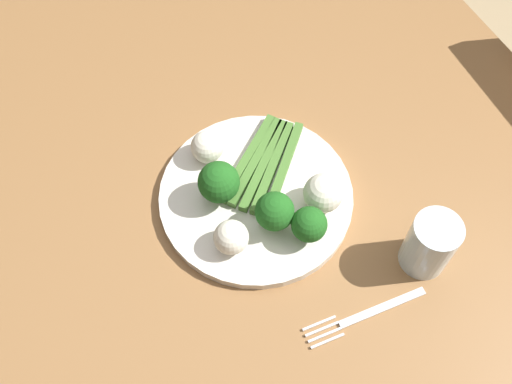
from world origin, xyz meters
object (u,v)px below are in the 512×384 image
cauliflower_edge (231,237)px  water_glass (430,244)px  broccoli_near_center (309,225)px  cauliflower_right (207,147)px  plate (256,196)px  asparagus_bundle (264,164)px  broccoli_front (218,181)px  cauliflower_left (323,193)px  dining_table (280,213)px  broccoli_front_left (275,212)px  fork (364,315)px

cauliflower_edge → water_glass: size_ratio=0.50×
broccoli_near_center → cauliflower_right: broccoli_near_center is taller
plate → broccoli_near_center: broccoli_near_center is taller
asparagus_bundle → cauliflower_edge: cauliflower_edge is taller
broccoli_front → cauliflower_edge: size_ratio=1.50×
broccoli_front → cauliflower_right: 0.07m
broccoli_near_center → cauliflower_left: bearing=-49.4°
dining_table → cauliflower_left: cauliflower_left is taller
broccoli_front → cauliflower_left: bearing=-120.7°
broccoli_front → water_glass: bearing=-134.2°
cauliflower_left → dining_table: bearing=17.8°
broccoli_front_left → cauliflower_edge: broccoli_front_left is taller
water_glass → cauliflower_edge: bearing=60.7°
cauliflower_edge → fork: size_ratio=0.28×
broccoli_front → cauliflower_edge: bearing=167.6°
fork → broccoli_front: bearing=-63.9°
broccoli_near_center → broccoli_front: size_ratio=0.84×
broccoli_front → cauliflower_edge: (-0.07, 0.02, -0.02)m
cauliflower_right → cauliflower_edge: (-0.14, 0.03, -0.00)m
fork → cauliflower_edge: bearing=-50.8°
cauliflower_edge → fork: cauliflower_edge is taller
broccoli_front_left → broccoli_near_center: (-0.03, -0.03, -0.00)m
broccoli_front_left → broccoli_front: size_ratio=0.92×
plate → broccoli_near_center: 0.10m
dining_table → broccoli_near_center: size_ratio=19.25×
broccoli_front_left → plate: bearing=0.6°
broccoli_near_center → fork: size_ratio=0.35×
water_glass → cauliflower_left: bearing=33.3°
broccoli_front_left → cauliflower_edge: 0.06m
broccoli_front_left → cauliflower_right: 0.14m
cauliflower_edge → fork: 0.19m
broccoli_near_center → cauliflower_right: 0.19m
cauliflower_right → cauliflower_edge: size_ratio=1.01×
cauliflower_edge → broccoli_front: bearing=-12.4°
asparagus_bundle → cauliflower_left: cauliflower_left is taller
asparagus_bundle → broccoli_front_left: bearing=29.7°
cauliflower_left → plate: bearing=54.7°
plate → cauliflower_right: (0.09, 0.03, 0.03)m
fork → water_glass: size_ratio=1.82×
plate → water_glass: (-0.18, -0.16, 0.04)m
dining_table → water_glass: size_ratio=12.16×
cauliflower_left → fork: bearing=170.7°
broccoli_near_center → cauliflower_right: size_ratio=1.24×
broccoli_near_center → water_glass: water_glass is taller
fork → plate: bearing=-73.3°
fork → broccoli_front_left: bearing=-69.5°
asparagus_bundle → cauliflower_edge: (-0.09, 0.09, 0.02)m
water_glass → fork: bearing=106.9°
cauliflower_right → cauliflower_edge: bearing=168.4°
broccoli_front_left → broccoli_front: bearing=33.0°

